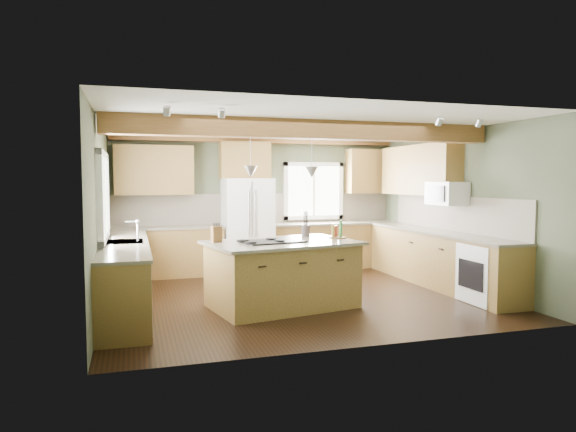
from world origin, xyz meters
name	(u,v)px	position (x,y,z in m)	size (l,w,h in m)	color
floor	(297,296)	(0.00, 0.00, 0.00)	(5.60, 5.60, 0.00)	black
ceiling	(297,124)	(0.00, 0.00, 2.60)	(5.60, 5.60, 0.00)	silver
wall_back	(258,204)	(0.00, 2.50, 1.30)	(5.60, 5.60, 0.00)	#3F4631
wall_left	(100,215)	(-2.80, 0.00, 1.30)	(5.00, 5.00, 0.00)	#3F4631
wall_right	(456,208)	(2.80, 0.00, 1.30)	(5.00, 5.00, 0.00)	#3F4631
ceiling_beam	(310,130)	(0.00, -0.58, 2.47)	(5.55, 0.26, 0.26)	#533617
soffit_trim	(259,140)	(0.00, 2.40, 2.54)	(5.55, 0.20, 0.10)	#533617
backsplash_back	(258,208)	(0.00, 2.48, 1.21)	(5.58, 0.03, 0.58)	brown
backsplash_right	(453,213)	(2.78, 0.05, 1.21)	(0.03, 3.70, 0.58)	brown
base_cab_back_left	(167,253)	(-1.79, 2.20, 0.44)	(2.02, 0.60, 0.88)	brown
counter_back_left	(167,228)	(-1.79, 2.20, 0.90)	(2.06, 0.64, 0.04)	#474034
base_cab_back_right	(334,246)	(1.49, 2.20, 0.44)	(2.62, 0.60, 0.88)	brown
counter_back_right	(334,223)	(1.49, 2.20, 0.90)	(2.66, 0.64, 0.04)	#474034
base_cab_left	(125,276)	(-2.50, 0.05, 0.44)	(0.60, 3.70, 0.88)	brown
counter_left	(124,243)	(-2.50, 0.05, 0.90)	(0.64, 3.74, 0.04)	#474034
base_cab_right	(438,260)	(2.50, 0.05, 0.44)	(0.60, 3.70, 0.88)	brown
counter_right	(438,232)	(2.50, 0.05, 0.90)	(0.64, 3.74, 0.04)	#474034
upper_cab_back_left	(154,170)	(-1.99, 2.33, 1.95)	(1.40, 0.35, 0.90)	brown
upper_cab_over_fridge	(245,160)	(-0.30, 2.33, 2.15)	(0.96, 0.35, 0.70)	brown
upper_cab_right	(419,170)	(2.62, 0.90, 1.95)	(0.35, 2.20, 0.90)	brown
upper_cab_back_corner	(368,171)	(2.30, 2.33, 1.95)	(0.90, 0.35, 0.90)	brown
window_left	(102,196)	(-2.78, 0.05, 1.55)	(0.04, 1.60, 1.05)	white
window_back	(313,191)	(1.15, 2.48, 1.55)	(1.10, 0.04, 1.00)	white
sink	(124,242)	(-2.50, 0.05, 0.91)	(0.50, 0.65, 0.03)	#262628
faucet	(138,232)	(-2.32, 0.05, 1.05)	(0.02, 0.02, 0.28)	#B2B2B7
dishwasher	(124,296)	(-2.49, -1.25, 0.43)	(0.60, 0.60, 0.84)	white
oven	(489,274)	(2.49, -1.25, 0.43)	(0.60, 0.72, 0.84)	white
microwave	(447,193)	(2.58, -0.05, 1.55)	(0.40, 0.70, 0.38)	white
pendant_left	(251,172)	(-0.86, -0.67, 1.88)	(0.18, 0.18, 0.16)	#B2B2B7
pendant_right	(312,172)	(0.06, -0.49, 1.88)	(0.18, 0.18, 0.16)	#B2B2B7
refrigerator	(248,226)	(-0.30, 2.12, 0.90)	(0.90, 0.74, 1.80)	white
island	(282,276)	(-0.40, -0.58, 0.44)	(1.89, 1.16, 0.88)	brown
island_top	(282,243)	(-0.40, -0.58, 0.90)	(2.02, 1.28, 0.04)	#474034
cooktop	(272,241)	(-0.55, -0.61, 0.93)	(0.82, 0.55, 0.02)	black
knife_block	(216,234)	(-1.29, -0.41, 1.03)	(0.13, 0.10, 0.22)	brown
utensil_crock	(306,231)	(0.11, -0.10, 1.01)	(0.13, 0.13, 0.17)	#38312D
bottle_tray	(337,230)	(0.49, -0.42, 1.04)	(0.26, 0.26, 0.24)	brown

